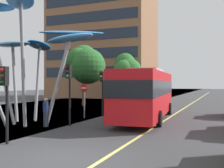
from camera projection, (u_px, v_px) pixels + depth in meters
name	position (u px, v px, depth m)	size (l,w,h in m)	color
ground	(47.00, 157.00, 9.79)	(120.00, 240.00, 0.10)	#38383A
red_bus	(146.00, 92.00, 19.56)	(3.63, 11.62, 3.55)	red
leaf_sculpture	(25.00, 36.00, 17.26)	(8.97, 10.05, 7.70)	#9EA0A5
traffic_light_kerb_near	(5.00, 88.00, 11.53)	(0.28, 0.42, 3.25)	black
traffic_light_kerb_far	(69.00, 82.00, 16.46)	(0.28, 0.42, 3.64)	black
traffic_light_island_mid	(102.00, 84.00, 21.67)	(0.28, 0.42, 3.47)	black
tree_pavement_near	(85.00, 63.00, 30.69)	(4.69, 4.82, 6.94)	brown
tree_pavement_far	(127.00, 69.00, 41.14)	(4.54, 5.29, 7.17)	brown
pedestrian	(46.00, 112.00, 16.27)	(0.34, 0.34, 1.71)	#2D3342
no_entry_sign	(84.00, 95.00, 20.26)	(0.60, 0.12, 2.50)	gray
backdrop_building	(103.00, 48.00, 51.64)	(18.01, 11.82, 18.33)	#8E6042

